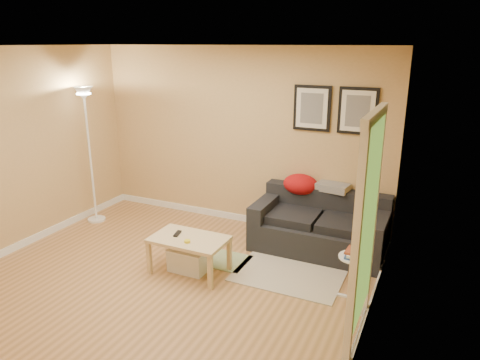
% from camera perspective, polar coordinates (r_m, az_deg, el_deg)
% --- Properties ---
extents(floor, '(4.50, 4.50, 0.00)m').
position_cam_1_polar(floor, '(5.34, -9.48, -12.58)').
color(floor, '#B7814E').
rests_on(floor, ground).
extents(ceiling, '(4.50, 4.50, 0.00)m').
position_cam_1_polar(ceiling, '(4.64, -11.12, 16.53)').
color(ceiling, white).
rests_on(ceiling, wall_back).
extents(wall_back, '(4.50, 0.00, 4.50)m').
position_cam_1_polar(wall_back, '(6.51, -0.11, 5.45)').
color(wall_back, tan).
rests_on(wall_back, ground).
extents(wall_left, '(0.00, 4.00, 4.00)m').
position_cam_1_polar(wall_left, '(6.37, -27.11, 3.26)').
color(wall_left, tan).
rests_on(wall_left, ground).
extents(wall_right, '(0.00, 4.00, 4.00)m').
position_cam_1_polar(wall_right, '(4.02, 17.09, -2.92)').
color(wall_right, tan).
rests_on(wall_right, ground).
extents(baseboard_back, '(4.50, 0.02, 0.10)m').
position_cam_1_polar(baseboard_back, '(6.87, -0.14, -4.82)').
color(baseboard_back, white).
rests_on(baseboard_back, ground).
extents(baseboard_left, '(0.02, 4.00, 0.10)m').
position_cam_1_polar(baseboard_left, '(6.73, -25.60, -7.10)').
color(baseboard_left, white).
rests_on(baseboard_left, ground).
extents(baseboard_right, '(0.02, 4.00, 0.10)m').
position_cam_1_polar(baseboard_right, '(4.60, 15.53, -17.70)').
color(baseboard_right, white).
rests_on(baseboard_right, ground).
extents(sofa, '(1.70, 0.90, 0.75)m').
position_cam_1_polar(sofa, '(5.91, 10.18, -5.49)').
color(sofa, black).
rests_on(sofa, ground).
extents(red_throw, '(0.48, 0.36, 0.28)m').
position_cam_1_polar(red_throw, '(6.15, 7.78, -0.55)').
color(red_throw, red).
rests_on(red_throw, sofa).
extents(plaid_throw, '(0.45, 0.32, 0.10)m').
position_cam_1_polar(plaid_throw, '(6.07, 11.85, -0.91)').
color(plaid_throw, tan).
rests_on(plaid_throw, sofa).
extents(framed_print_left, '(0.50, 0.04, 0.60)m').
position_cam_1_polar(framed_print_left, '(6.03, 9.24, 9.10)').
color(framed_print_left, black).
rests_on(framed_print_left, wall_back).
extents(framed_print_right, '(0.50, 0.04, 0.60)m').
position_cam_1_polar(framed_print_right, '(5.89, 14.91, 8.56)').
color(framed_print_right, black).
rests_on(framed_print_right, wall_back).
extents(area_rug, '(1.25, 0.85, 0.01)m').
position_cam_1_polar(area_rug, '(5.39, 6.22, -12.06)').
color(area_rug, '#BCAB95').
rests_on(area_rug, ground).
extents(green_runner, '(0.70, 0.50, 0.01)m').
position_cam_1_polar(green_runner, '(5.71, -2.50, -10.14)').
color(green_runner, '#668C4C').
rests_on(green_runner, ground).
extents(coffee_table, '(1.03, 0.84, 0.44)m').
position_cam_1_polar(coffee_table, '(5.37, -6.51, -9.55)').
color(coffee_table, '#D5BA82').
rests_on(coffee_table, ground).
extents(remote_control, '(0.08, 0.17, 0.02)m').
position_cam_1_polar(remote_control, '(5.38, -8.05, -6.84)').
color(remote_control, black).
rests_on(remote_control, coffee_table).
extents(tape_roll, '(0.07, 0.07, 0.03)m').
position_cam_1_polar(tape_roll, '(5.15, -6.80, -7.83)').
color(tape_roll, yellow).
rests_on(tape_roll, coffee_table).
extents(storage_bin, '(0.47, 0.34, 0.29)m').
position_cam_1_polar(storage_bin, '(5.45, -6.50, -10.03)').
color(storage_bin, white).
rests_on(storage_bin, ground).
extents(side_table, '(0.33, 0.33, 0.50)m').
position_cam_1_polar(side_table, '(4.96, 14.26, -12.06)').
color(side_table, white).
rests_on(side_table, ground).
extents(book_stack, '(0.22, 0.27, 0.07)m').
position_cam_1_polar(book_stack, '(4.83, 14.51, -9.09)').
color(book_stack, navy).
rests_on(book_stack, side_table).
extents(floor_lamp, '(0.27, 0.27, 2.05)m').
position_cam_1_polar(floor_lamp, '(6.95, -18.66, 2.48)').
color(floor_lamp, white).
rests_on(floor_lamp, ground).
extents(doorway, '(0.12, 1.01, 2.13)m').
position_cam_1_polar(doorway, '(3.99, 15.70, -7.22)').
color(doorway, white).
rests_on(doorway, ground).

